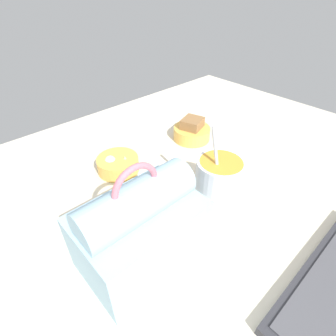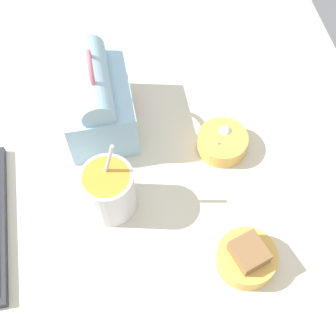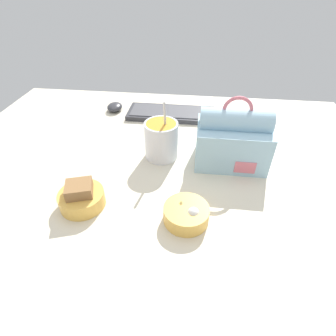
{
  "view_description": "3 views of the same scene",
  "coord_description": "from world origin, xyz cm",
  "views": [
    {
      "loc": [
        37.44,
        30.47,
        44.89
      ],
      "look_at": [
        3.5,
        -6.3,
        7.0
      ],
      "focal_mm": 28.0,
      "sensor_mm": 36.0,
      "label": 1
    },
    {
      "loc": [
        -43.49,
        2.57,
        88.6
      ],
      "look_at": [
        3.5,
        -6.3,
        7.0
      ],
      "focal_mm": 50.0,
      "sensor_mm": 36.0,
      "label": 2
    },
    {
      "loc": [
        9.97,
        -61.33,
        50.89
      ],
      "look_at": [
        3.5,
        -6.3,
        7.0
      ],
      "focal_mm": 28.0,
      "sensor_mm": 36.0,
      "label": 3
    }
  ],
  "objects": [
    {
      "name": "computer_mouse",
      "position": [
        -23.68,
        35.9,
        3.52
      ],
      "size": [
        6.07,
        7.48,
        3.04
      ],
      "color": "#333338",
      "rests_on": "desk_surface"
    },
    {
      "name": "soup_cup",
      "position": [
        0.49,
        6.0,
        8.07
      ],
      "size": [
        10.21,
        10.21,
        19.49
      ],
      "color": "silver",
      "rests_on": "desk_surface"
    },
    {
      "name": "bento_bowl_sandwich",
      "position": [
        -16.97,
        -17.49,
        4.58
      ],
      "size": [
        11.35,
        11.35,
        6.92
      ],
      "color": "#EAB24C",
      "rests_on": "desk_surface"
    },
    {
      "name": "keyboard",
      "position": [
        -0.38,
        33.98,
        3.02
      ],
      "size": [
        34.35,
        13.41,
        2.1
      ],
      "color": "#2D2D33",
      "rests_on": "desk_surface"
    },
    {
      "name": "bento_bowl_snacks",
      "position": [
        9.35,
        -19.34,
        4.12
      ],
      "size": [
        10.86,
        10.86,
        4.85
      ],
      "color": "#EAB24C",
      "rests_on": "desk_surface"
    },
    {
      "name": "lunch_bag",
      "position": [
        21.11,
        5.68,
        9.81
      ],
      "size": [
        20.79,
        14.51,
        21.22
      ],
      "color": "#9EC6DB",
      "rests_on": "desk_surface"
    },
    {
      "name": "desk_surface",
      "position": [
        0.0,
        0.0,
        1.0
      ],
      "size": [
        140.0,
        110.0,
        2.0
      ],
      "color": "beige",
      "rests_on": "ground"
    }
  ]
}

